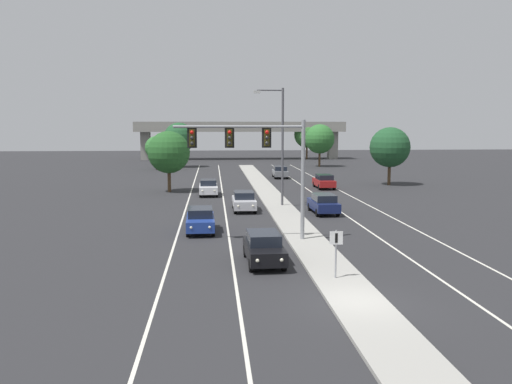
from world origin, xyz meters
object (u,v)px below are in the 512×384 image
median_sign_post (336,247)px  car_oncoming_black (264,248)px  overhead_signal_mast (258,151)px  tree_far_left_b (157,148)px  car_oncoming_white (208,187)px  tree_far_left_c (179,138)px  car_receding_grey (280,172)px  tree_far_right_b (320,139)px  car_receding_red (324,181)px  street_lamp_median (280,140)px  tree_far_right_a (307,135)px  car_receding_navy (323,203)px  car_oncoming_blue (200,220)px  tree_far_right_c (390,147)px  tree_far_left_a (169,152)px  car_oncoming_silver (244,201)px

median_sign_post → car_oncoming_black: size_ratio=0.49×
overhead_signal_mast → tree_far_left_b: (-11.48, 54.31, -2.02)m
car_oncoming_white → tree_far_left_c: tree_far_left_c is taller
car_receding_grey → overhead_signal_mast: bearing=-99.0°
tree_far_right_b → tree_far_left_b: size_ratio=1.35×
car_receding_red → tree_far_left_b: (-21.11, 27.19, 2.64)m
street_lamp_median → tree_far_right_a: bearing=78.1°
car_receding_grey → tree_far_left_b: bearing=140.1°
tree_far_right_a → tree_far_left_c: 31.41m
tree_far_left_b → tree_far_right_b: bearing=9.0°
tree_far_left_b → car_receding_navy: bearing=-68.3°
median_sign_post → car_receding_grey: (3.42, 48.05, -0.77)m
car_oncoming_blue → tree_far_right_a: size_ratio=0.59×
tree_far_right_b → tree_far_right_c: size_ratio=1.05×
car_oncoming_black → car_receding_navy: 16.51m
car_receding_red → car_oncoming_black: bearing=-106.9°
overhead_signal_mast → car_receding_navy: overhead_signal_mast is taller
tree_far_left_a → car_receding_red: bearing=5.9°
car_receding_grey → tree_far_left_c: size_ratio=0.61×
overhead_signal_mast → tree_far_left_a: 26.44m
tree_far_left_b → car_oncoming_silver: bearing=-75.0°
overhead_signal_mast → median_sign_post: (2.81, -8.56, -3.90)m
tree_far_left_b → car_receding_red: bearing=-52.2°
tree_far_right_c → tree_far_left_b: 38.19m
median_sign_post → car_oncoming_white: size_ratio=0.49×
car_oncoming_black → car_oncoming_blue: (-3.42, 8.55, 0.00)m
overhead_signal_mast → car_oncoming_black: size_ratio=1.73×
car_receding_grey → car_oncoming_silver: bearing=-103.2°
car_oncoming_black → car_oncoming_white: size_ratio=1.01×
overhead_signal_mast → car_receding_navy: bearing=59.1°
street_lamp_median → car_receding_red: street_lamp_median is taller
street_lamp_median → car_receding_navy: bearing=-51.8°
tree_far_right_c → car_receding_navy: bearing=-120.9°
car_receding_red → tree_far_right_b: 32.16m
car_oncoming_black → car_receding_navy: (6.23, 15.29, 0.00)m
overhead_signal_mast → median_sign_post: 9.81m
tree_far_right_a → car_receding_navy: bearing=-98.8°
tree_far_right_c → tree_far_left_c: tree_far_left_c is taller
overhead_signal_mast → car_receding_red: (9.62, 27.13, -4.66)m
tree_far_right_c → tree_far_left_a: bearing=-169.6°
car_oncoming_black → tree_far_right_c: size_ratio=0.66×
median_sign_post → car_oncoming_black: (-2.95, 3.45, -0.77)m
car_receding_navy → tree_far_right_b: (9.22, 48.36, 3.85)m
car_oncoming_blue → tree_far_left_c: 56.09m
overhead_signal_mast → tree_far_left_b: 55.55m
car_oncoming_black → tree_far_left_b: (-11.34, 59.42, 2.64)m
street_lamp_median → car_receding_grey: (3.19, 25.44, -4.97)m
car_receding_navy → car_receding_grey: size_ratio=1.00×
car_receding_red → tree_far_left_b: bearing=127.8°
street_lamp_median → tree_far_left_b: size_ratio=1.89×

